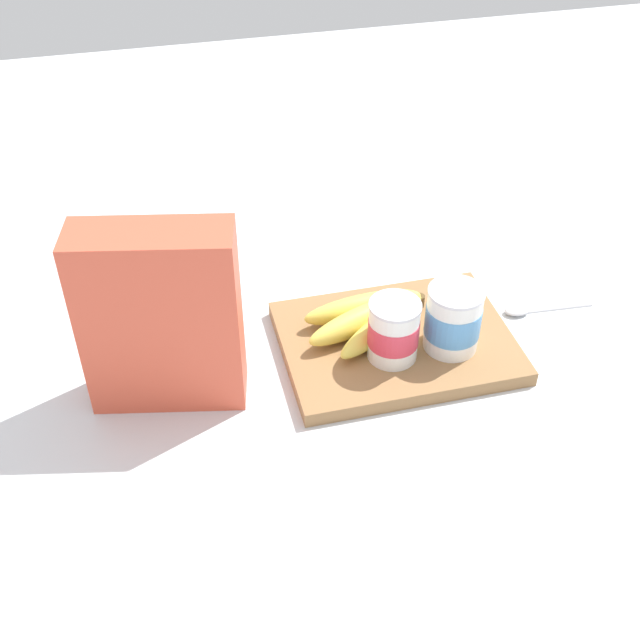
{
  "coord_description": "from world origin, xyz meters",
  "views": [
    {
      "loc": [
        0.3,
        0.77,
        0.73
      ],
      "look_at": [
        0.11,
        0.0,
        0.07
      ],
      "focal_mm": 45.1,
      "sensor_mm": 36.0,
      "label": 1
    }
  ],
  "objects_px": {
    "cutting_board": "(396,342)",
    "spoon": "(534,309)",
    "cereal_box": "(161,319)",
    "yogurt_cup_front": "(453,319)",
    "yogurt_cup_back": "(393,331)",
    "banana_bunch": "(370,316)"
  },
  "relations": [
    {
      "from": "yogurt_cup_back",
      "to": "banana_bunch",
      "type": "distance_m",
      "value": 0.07
    },
    {
      "from": "yogurt_cup_front",
      "to": "banana_bunch",
      "type": "height_order",
      "value": "yogurt_cup_front"
    },
    {
      "from": "cereal_box",
      "to": "spoon",
      "type": "xyz_separation_m",
      "value": [
        -0.52,
        -0.04,
        -0.12
      ]
    },
    {
      "from": "cereal_box",
      "to": "banana_bunch",
      "type": "distance_m",
      "value": 0.29
    },
    {
      "from": "cutting_board",
      "to": "cereal_box",
      "type": "relative_size",
      "value": 1.26
    },
    {
      "from": "cutting_board",
      "to": "cereal_box",
      "type": "height_order",
      "value": "cereal_box"
    },
    {
      "from": "cereal_box",
      "to": "banana_bunch",
      "type": "bearing_deg",
      "value": -159.87
    },
    {
      "from": "yogurt_cup_front",
      "to": "yogurt_cup_back",
      "type": "relative_size",
      "value": 1.07
    },
    {
      "from": "yogurt_cup_back",
      "to": "spoon",
      "type": "distance_m",
      "value": 0.25
    },
    {
      "from": "yogurt_cup_back",
      "to": "cereal_box",
      "type": "bearing_deg",
      "value": -4.37
    },
    {
      "from": "cutting_board",
      "to": "spoon",
      "type": "xyz_separation_m",
      "value": [
        -0.22,
        -0.03,
        -0.01
      ]
    },
    {
      "from": "cutting_board",
      "to": "spoon",
      "type": "height_order",
      "value": "cutting_board"
    },
    {
      "from": "spoon",
      "to": "cereal_box",
      "type": "bearing_deg",
      "value": 4.45
    },
    {
      "from": "yogurt_cup_back",
      "to": "banana_bunch",
      "type": "height_order",
      "value": "yogurt_cup_back"
    },
    {
      "from": "yogurt_cup_front",
      "to": "spoon",
      "type": "bearing_deg",
      "value": -158.25
    },
    {
      "from": "yogurt_cup_back",
      "to": "spoon",
      "type": "height_order",
      "value": "yogurt_cup_back"
    },
    {
      "from": "cereal_box",
      "to": "spoon",
      "type": "distance_m",
      "value": 0.54
    },
    {
      "from": "cutting_board",
      "to": "spoon",
      "type": "relative_size",
      "value": 2.29
    },
    {
      "from": "cereal_box",
      "to": "yogurt_cup_front",
      "type": "xyz_separation_m",
      "value": [
        -0.37,
        0.02,
        -0.06
      ]
    },
    {
      "from": "cereal_box",
      "to": "spoon",
      "type": "bearing_deg",
      "value": -163.74
    },
    {
      "from": "cutting_board",
      "to": "banana_bunch",
      "type": "xyz_separation_m",
      "value": [
        0.03,
        -0.03,
        0.03
      ]
    },
    {
      "from": "banana_bunch",
      "to": "spoon",
      "type": "height_order",
      "value": "banana_bunch"
    }
  ]
}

